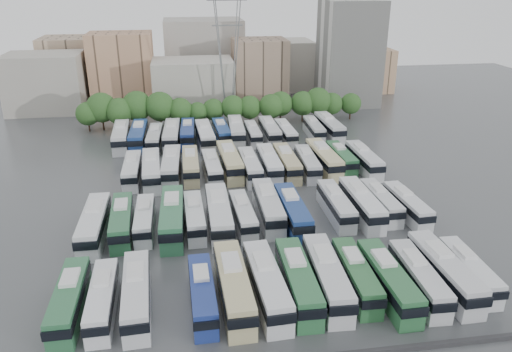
{
  "coord_description": "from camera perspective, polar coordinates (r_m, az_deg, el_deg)",
  "views": [
    {
      "loc": [
        -9.33,
        -66.86,
        32.3
      ],
      "look_at": [
        1.49,
        3.75,
        3.0
      ],
      "focal_mm": 35.0,
      "sensor_mm": 36.0,
      "label": 1
    }
  ],
  "objects": [
    {
      "name": "bus_r1_s4",
      "position": [
        67.88,
        -7.04,
        -4.63
      ],
      "size": [
        2.73,
        11.38,
        3.55
      ],
      "rotation": [
        0.0,
        0.0,
        0.02
      ],
      "color": "silver",
      "rests_on": "ground"
    },
    {
      "name": "bus_r1_s1",
      "position": [
        68.36,
        -15.11,
        -4.96
      ],
      "size": [
        3.16,
        12.27,
        3.82
      ],
      "rotation": [
        0.0,
        0.0,
        0.04
      ],
      "color": "#2B663F",
      "rests_on": "ground"
    },
    {
      "name": "bus_r2_s3",
      "position": [
        85.09,
        -9.64,
        1.13
      ],
      "size": [
        3.44,
        13.27,
        4.13
      ],
      "rotation": [
        0.0,
        0.0,
        -0.04
      ],
      "color": "silver",
      "rests_on": "ground"
    },
    {
      "name": "bus_r0_s6",
      "position": [
        53.42,
        1.22,
        -12.24
      ],
      "size": [
        3.45,
        13.17,
        4.1
      ],
      "rotation": [
        0.0,
        0.0,
        0.05
      ],
      "color": "silver",
      "rests_on": "ground"
    },
    {
      "name": "bus_r0_s5",
      "position": [
        53.09,
        -2.58,
        -12.44
      ],
      "size": [
        3.26,
        13.44,
        4.2
      ],
      "rotation": [
        0.0,
        0.0,
        0.03
      ],
      "color": "#BEB482",
      "rests_on": "ground"
    },
    {
      "name": "bus_r0_s9",
      "position": [
        56.23,
        11.35,
        -11.04
      ],
      "size": [
        2.95,
        11.78,
        3.67
      ],
      "rotation": [
        0.0,
        0.0,
        -0.03
      ],
      "color": "#2C6738",
      "rests_on": "ground"
    },
    {
      "name": "apartment_tower",
      "position": [
        133.57,
        10.62,
        13.63
      ],
      "size": [
        14.0,
        14.0,
        26.0
      ],
      "primitive_type": "cube",
      "color": "silver",
      "rests_on": "ground"
    },
    {
      "name": "bus_r0_s7",
      "position": [
        54.22,
        4.8,
        -11.78
      ],
      "size": [
        3.04,
        12.94,
        4.05
      ],
      "rotation": [
        0.0,
        0.0,
        -0.02
      ],
      "color": "#2D693D",
      "rests_on": "ground"
    },
    {
      "name": "bus_r3_s13",
      "position": [
        106.57,
        8.37,
        5.58
      ],
      "size": [
        3.28,
        13.46,
        4.2
      ],
      "rotation": [
        0.0,
        0.0,
        0.03
      ],
      "color": "silver",
      "rests_on": "ground"
    },
    {
      "name": "bus_r2_s2",
      "position": [
        84.1,
        -11.86,
        0.71
      ],
      "size": [
        3.46,
        13.3,
        4.14
      ],
      "rotation": [
        0.0,
        0.0,
        0.04
      ],
      "color": "silver",
      "rests_on": "ground"
    },
    {
      "name": "bus_r0_s1",
      "position": [
        54.05,
        -17.15,
        -13.3
      ],
      "size": [
        2.65,
        11.22,
        3.51
      ],
      "rotation": [
        0.0,
        0.0,
        0.02
      ],
      "color": "silver",
      "rests_on": "ground"
    },
    {
      "name": "bus_r0_s8",
      "position": [
        55.09,
        8.1,
        -11.28
      ],
      "size": [
        3.41,
        13.26,
        4.13
      ],
      "rotation": [
        0.0,
        0.0,
        -0.04
      ],
      "color": "silver",
      "rests_on": "ground"
    },
    {
      "name": "ground",
      "position": [
        74.84,
        -0.69,
        -3.27
      ],
      "size": [
        220.0,
        220.0,
        0.0
      ],
      "primitive_type": "plane",
      "color": "#424447",
      "rests_on": "ground"
    },
    {
      "name": "bus_r1_s7",
      "position": [
        69.61,
        1.39,
        -3.49
      ],
      "size": [
        2.99,
        13.12,
        4.11
      ],
      "rotation": [
        0.0,
        0.0,
        -0.01
      ],
      "color": "silver",
      "rests_on": "ground"
    },
    {
      "name": "bus_r3_s4",
      "position": [
        102.55,
        -7.81,
        4.87
      ],
      "size": [
        3.3,
        12.66,
        3.94
      ],
      "rotation": [
        0.0,
        0.0,
        -0.04
      ],
      "color": "navy",
      "rests_on": "ground"
    },
    {
      "name": "bus_r0_s10",
      "position": [
        55.96,
        14.84,
        -11.41
      ],
      "size": [
        2.86,
        12.56,
        3.93
      ],
      "rotation": [
        0.0,
        0.0,
        0.01
      ],
      "color": "#2C663B",
      "rests_on": "ground"
    },
    {
      "name": "bus_r0_s2",
      "position": [
        53.59,
        -13.5,
        -12.97
      ],
      "size": [
        3.27,
        12.42,
        3.86
      ],
      "rotation": [
        0.0,
        0.0,
        0.05
      ],
      "color": "silver",
      "rests_on": "ground"
    },
    {
      "name": "bus_r1_s5",
      "position": [
        67.46,
        -4.26,
        -4.36
      ],
      "size": [
        3.04,
        13.62,
        4.27
      ],
      "rotation": [
        0.0,
        0.0,
        -0.01
      ],
      "color": "silver",
      "rests_on": "ground"
    },
    {
      "name": "city_buildings",
      "position": [
        140.87,
        -8.0,
        12.11
      ],
      "size": [
        102.0,
        35.0,
        20.0
      ],
      "color": "#9E998E",
      "rests_on": "ground"
    },
    {
      "name": "bus_r2_s9",
      "position": [
        85.91,
        3.54,
        1.56
      ],
      "size": [
        2.82,
        12.58,
        3.94
      ],
      "rotation": [
        0.0,
        0.0,
        0.01
      ],
      "color": "tan",
      "rests_on": "ground"
    },
    {
      "name": "bus_r0_s0",
      "position": [
        54.8,
        -20.54,
        -13.12
      ],
      "size": [
        2.63,
        11.84,
        3.71
      ],
      "rotation": [
        0.0,
        0.0,
        0.0
      ],
      "color": "#2C6840",
      "rests_on": "ground"
    },
    {
      "name": "bus_r3_s1",
      "position": [
        102.39,
        -13.29,
        4.51
      ],
      "size": [
        3.24,
        13.39,
        4.18
      ],
      "rotation": [
        0.0,
        0.0,
        -0.02
      ],
      "color": "navy",
      "rests_on": "ground"
    },
    {
      "name": "bus_r3_s7",
      "position": [
        102.95,
        -2.27,
        5.19
      ],
      "size": [
        3.48,
        13.35,
        4.15
      ],
      "rotation": [
        0.0,
        0.0,
        -0.05
      ],
      "color": "silver",
      "rests_on": "ground"
    },
    {
      "name": "bus_r3_s6",
      "position": [
        103.03,
        -3.96,
        5.05
      ],
      "size": [
        3.15,
        11.98,
        3.73
      ],
      "rotation": [
        0.0,
        0.0,
        0.05
      ],
      "color": "navy",
      "rests_on": "ground"
    },
    {
      "name": "bus_r2_s4",
      "position": [
        85.44,
        -7.48,
        1.26
      ],
      "size": [
        2.76,
        12.34,
        3.87
      ],
      "rotation": [
        0.0,
        0.0,
        -0.01
      ],
      "color": "tan",
      "rests_on": "ground"
    },
    {
      "name": "bus_r1_s2",
      "position": [
        68.43,
        -12.62,
        -4.86
      ],
      "size": [
        2.4,
        10.93,
        3.43
      ],
      "rotation": [
        0.0,
        0.0,
        -0.0
      ],
      "color": "white",
      "rests_on": "ground"
    },
    {
      "name": "bus_r1_s11",
      "position": [
        72.05,
        11.95,
        -3.1
      ],
      "size": [
        2.84,
        12.9,
        4.04
      ],
      "rotation": [
        0.0,
        0.0,
        0.0
      ],
      "color": "silver",
      "rests_on": "ground"
    },
    {
      "name": "bus_r1_s10",
      "position": [
        71.44,
        9.12,
        -3.24
      ],
      "size": [
        2.67,
        11.92,
        3.74
      ],
      "rotation": [
        0.0,
        0.0,
        -0.01
      ],
      "color": "silver",
      "rests_on": "ground"
    },
    {
      "name": "bus_r2_s13",
      "position": [
        89.09,
        12.21,
        1.85
      ],
      "size": [
        2.93,
        12.64,
        3.96
      ],
      "rotation": [
        0.0,
        0.0,
        0.01
      ],
      "color": "silver",
      "rests_on": "ground"
    },
    {
      "name": "bus_r0_s13",
      "position": [
        61.0,
        23.18,
        -9.86
      ],
      "size": [
        2.64,
        10.87,
        3.39
      ],
      "rotation": [
        0.0,
        0.0,
        -0.03
      ],
      "color": "silver",
      "rests_on": "ground"
    },
    {
      "name": "bus_r3_s2",
      "position": [
        100.87,
        -11.49,
        4.27
      ],
      "size": [
        3.18,
        12.04,
        3.74
      ],
      "rotation": [
        0.0,
        0.0,
        -0.05
      ],
      "color": "silver",
      "rests_on": "ground"
    },
    {
      "name": "bus_r1_s6",
      "position": [
        68.1,
        -1.5,
        -4.41
      ],
      "size": [
        2.87,
        11.1,
        3.45
      ],
      "rotation": [
        0.0,
        0.0,
        0.04
      ],
      "color": "silver",
      "rests_on": "ground"
    },
    {
      "name": "bus_r1_s3",
      "position": [
        67.47,
        -9.55,
        -4.61
      ],
      "size": [
        3.29,
        13.75,
        4.3
      ],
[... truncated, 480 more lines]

